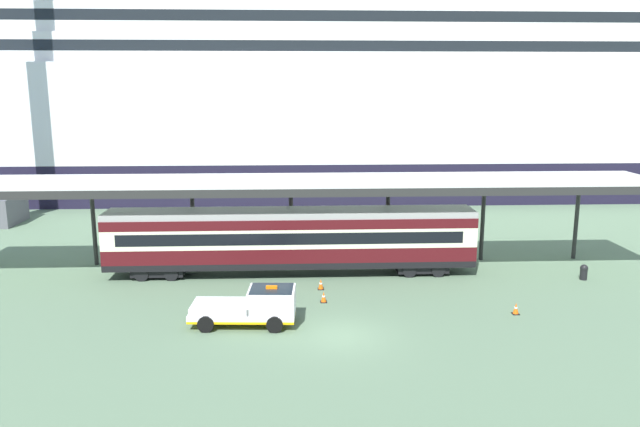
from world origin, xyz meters
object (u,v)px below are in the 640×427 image
Objects in this scene: service_truck at (253,306)px; cruise_ship at (405,59)px; train_carriage at (291,238)px; traffic_cone_far at (321,284)px; traffic_cone_mid at (516,309)px; quay_bollard at (584,271)px; traffic_cone_near at (324,297)px.

cruise_ship is at bearing 70.76° from service_truck.
train_carriage is 36.05× the size of traffic_cone_far.
train_carriage is (-13.25, -34.97, -12.43)m from cruise_ship.
quay_bollard is at bearing 41.74° from traffic_cone_mid.
traffic_cone_far is at bearing 55.51° from service_truck.
service_truck is 5.53× the size of quay_bollard.
traffic_cone_mid is at bearing -92.12° from cruise_ship.
cruise_ship is 45.04m from traffic_cone_mid.
traffic_cone_far is at bearing -176.08° from quay_bollard.
traffic_cone_far is (3.62, 5.26, -0.68)m from service_truck.
cruise_ship is at bearing 69.25° from train_carriage.
quay_bollard is at bearing 11.58° from traffic_cone_near.
service_truck is at bearing -124.49° from traffic_cone_far.
traffic_cone_mid is 10.92m from traffic_cone_far.
traffic_cone_far is (-9.96, 4.48, 0.01)m from traffic_cone_mid.
traffic_cone_near is 0.63× the size of quay_bollard.
traffic_cone_near is at bearing 39.86° from service_truck.
traffic_cone_mid is (9.91, -2.27, 0.01)m from traffic_cone_near.
cruise_ship reaches higher than quay_bollard.
service_truck is at bearing -176.68° from traffic_cone_mid.
quay_bollard reaches higher than traffic_cone_mid.
train_carriage is 4.30× the size of service_truck.
traffic_cone_far is (1.71, -3.18, -2.00)m from train_carriage.
traffic_cone_mid is at bearing 3.32° from service_truck.
traffic_cone_mid is at bearing -12.92° from traffic_cone_near.
service_truck is 13.61m from traffic_cone_mid.
service_truck is (-15.15, -43.42, -13.75)m from cruise_ship.
cruise_ship is 39.41m from train_carriage.
train_carriage reaches higher than service_truck.
cruise_ship is at bearing 97.21° from quay_bollard.
cruise_ship reaches higher than traffic_cone_far.
traffic_cone_mid is at bearing -138.26° from quay_bollard.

